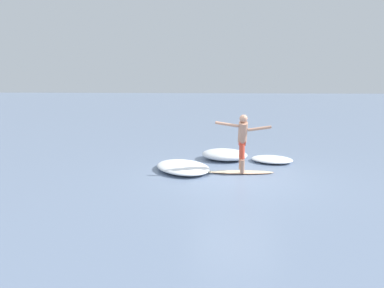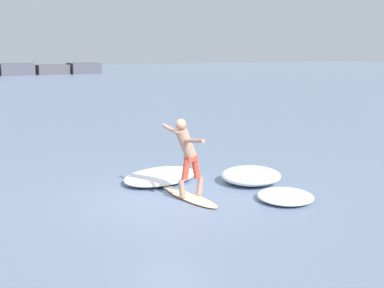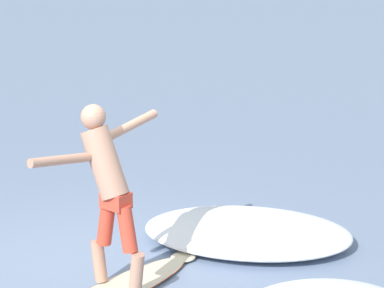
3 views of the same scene
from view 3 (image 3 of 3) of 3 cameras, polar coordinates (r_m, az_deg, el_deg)
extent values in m
plane|color=#7285A3|center=(9.70, -6.06, -7.96)|extent=(200.00, 200.00, 0.00)
ellipsoid|color=beige|center=(9.91, -0.56, -7.11)|extent=(0.29, 0.31, 0.06)
cylinder|color=tan|center=(9.25, -5.85, -7.31)|extent=(0.19, 0.15, 0.43)
cylinder|color=#D6442E|center=(9.02, -5.41, -4.94)|extent=(0.24, 0.17, 0.47)
cylinder|color=tan|center=(8.94, -3.50, -8.11)|extent=(0.19, 0.15, 0.43)
cylinder|color=#D6442E|center=(8.84, -4.10, -5.34)|extent=(0.24, 0.17, 0.47)
cube|color=#D6442E|center=(8.84, -4.80, -3.53)|extent=(0.28, 0.22, 0.16)
cylinder|color=tan|center=(8.81, -5.50, -1.18)|extent=(0.55, 0.32, 0.74)
sphere|color=tan|center=(8.79, -6.21, 1.70)|extent=(0.25, 0.25, 0.25)
cylinder|color=tan|center=(8.50, -8.28, -1.01)|extent=(0.15, 0.73, 0.21)
cylinder|color=tan|center=(9.16, -3.84, 1.18)|extent=(0.15, 0.73, 0.20)
ellipsoid|color=white|center=(10.37, 3.51, -5.54)|extent=(2.86, 2.57, 0.25)
camera|label=1|loc=(18.86, -29.80, 10.58)|focal=35.00mm
camera|label=2|loc=(12.81, -70.29, 3.32)|focal=50.00mm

